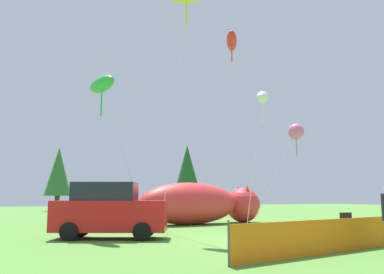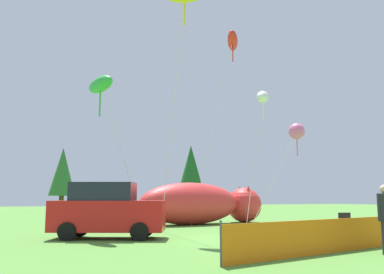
{
  "view_description": "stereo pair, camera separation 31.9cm",
  "coord_description": "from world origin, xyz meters",
  "px_view_note": "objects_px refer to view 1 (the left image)",
  "views": [
    {
      "loc": [
        -8.21,
        -13.91,
        1.52
      ],
      "look_at": [
        0.48,
        5.36,
        4.49
      ],
      "focal_mm": 40.0,
      "sensor_mm": 36.0,
      "label": 1
    },
    {
      "loc": [
        -7.92,
        -14.04,
        1.52
      ],
      "look_at": [
        0.48,
        5.36,
        4.49
      ],
      "focal_mm": 40.0,
      "sensor_mm": 36.0,
      "label": 2
    }
  ],
  "objects_px": {
    "kite_pink_octopus": "(296,132)",
    "kite_red_lizard": "(232,42)",
    "kite_white_ghost": "(262,97)",
    "folding_chair": "(349,224)",
    "inflatable_cat": "(200,205)",
    "kite_green_fish": "(102,85)",
    "parked_car": "(109,211)"
  },
  "relations": [
    {
      "from": "kite_white_ghost",
      "to": "kite_green_fish",
      "type": "relative_size",
      "value": 1.12
    },
    {
      "from": "folding_chair",
      "to": "inflatable_cat",
      "type": "distance_m",
      "value": 10.01
    },
    {
      "from": "inflatable_cat",
      "to": "kite_red_lizard",
      "type": "distance_m",
      "value": 9.92
    },
    {
      "from": "parked_car",
      "to": "kite_red_lizard",
      "type": "distance_m",
      "value": 14.19
    },
    {
      "from": "kite_green_fish",
      "to": "kite_pink_octopus",
      "type": "xyz_separation_m",
      "value": [
        10.46,
        1.25,
        -1.07
      ]
    },
    {
      "from": "folding_chair",
      "to": "parked_car",
      "type": "bearing_deg",
      "value": -108.07
    },
    {
      "from": "kite_green_fish",
      "to": "kite_pink_octopus",
      "type": "relative_size",
      "value": 1.2
    },
    {
      "from": "kite_pink_octopus",
      "to": "kite_red_lizard",
      "type": "bearing_deg",
      "value": 114.71
    },
    {
      "from": "parked_car",
      "to": "kite_red_lizard",
      "type": "relative_size",
      "value": 0.39
    },
    {
      "from": "kite_white_ghost",
      "to": "kite_pink_octopus",
      "type": "height_order",
      "value": "kite_white_ghost"
    },
    {
      "from": "inflatable_cat",
      "to": "kite_pink_octopus",
      "type": "relative_size",
      "value": 1.54
    },
    {
      "from": "parked_car",
      "to": "inflatable_cat",
      "type": "relative_size",
      "value": 0.54
    },
    {
      "from": "parked_car",
      "to": "kite_pink_octopus",
      "type": "height_order",
      "value": "kite_pink_octopus"
    },
    {
      "from": "kite_red_lizard",
      "to": "kite_pink_octopus",
      "type": "bearing_deg",
      "value": -65.29
    },
    {
      "from": "kite_green_fish",
      "to": "kite_red_lizard",
      "type": "bearing_deg",
      "value": 29.24
    },
    {
      "from": "kite_red_lizard",
      "to": "kite_pink_octopus",
      "type": "distance_m",
      "value": 7.15
    },
    {
      "from": "kite_red_lizard",
      "to": "kite_green_fish",
      "type": "height_order",
      "value": "kite_red_lizard"
    },
    {
      "from": "kite_red_lizard",
      "to": "folding_chair",
      "type": "bearing_deg",
      "value": -93.59
    },
    {
      "from": "folding_chair",
      "to": "kite_pink_octopus",
      "type": "distance_m",
      "value": 7.55
    },
    {
      "from": "kite_red_lizard",
      "to": "kite_white_ghost",
      "type": "relative_size",
      "value": 1.57
    },
    {
      "from": "kite_white_ghost",
      "to": "kite_pink_octopus",
      "type": "distance_m",
      "value": 2.55
    },
    {
      "from": "parked_car",
      "to": "kite_white_ghost",
      "type": "xyz_separation_m",
      "value": [
        8.32,
        2.22,
        5.57
      ]
    },
    {
      "from": "kite_red_lizard",
      "to": "kite_white_ghost",
      "type": "xyz_separation_m",
      "value": [
        -0.22,
        -3.49,
        -4.22
      ]
    },
    {
      "from": "parked_car",
      "to": "kite_pink_octopus",
      "type": "distance_m",
      "value": 11.13
    },
    {
      "from": "kite_red_lizard",
      "to": "kite_white_ghost",
      "type": "distance_m",
      "value": 5.48
    },
    {
      "from": "kite_red_lizard",
      "to": "inflatable_cat",
      "type": "bearing_deg",
      "value": 165.0
    },
    {
      "from": "kite_white_ghost",
      "to": "kite_pink_octopus",
      "type": "xyz_separation_m",
      "value": [
        1.91,
        -0.17,
        -1.69
      ]
    },
    {
      "from": "folding_chair",
      "to": "kite_pink_octopus",
      "type": "relative_size",
      "value": 0.18
    },
    {
      "from": "folding_chair",
      "to": "kite_white_ghost",
      "type": "xyz_separation_m",
      "value": [
        0.37,
        5.92,
        6.02
      ]
    },
    {
      "from": "folding_chair",
      "to": "kite_red_lizard",
      "type": "height_order",
      "value": "kite_red_lizard"
    },
    {
      "from": "inflatable_cat",
      "to": "kite_pink_octopus",
      "type": "xyz_separation_m",
      "value": [
        3.55,
        -4.16,
        3.82
      ]
    },
    {
      "from": "inflatable_cat",
      "to": "kite_green_fish",
      "type": "bearing_deg",
      "value": -152.3
    }
  ]
}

